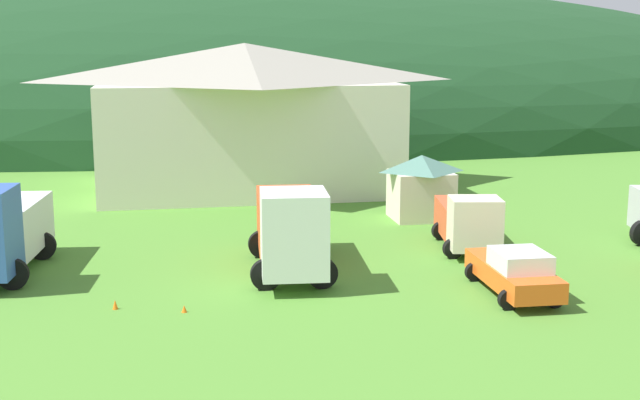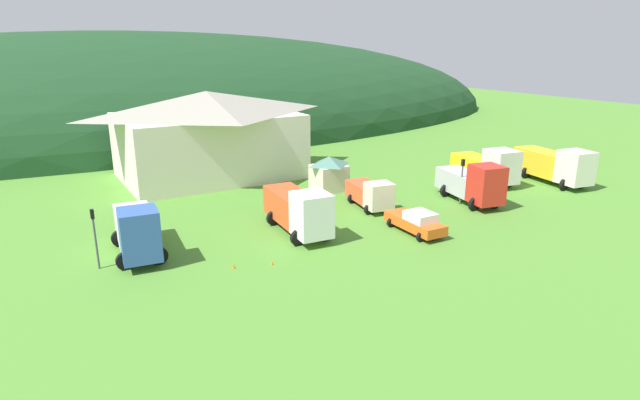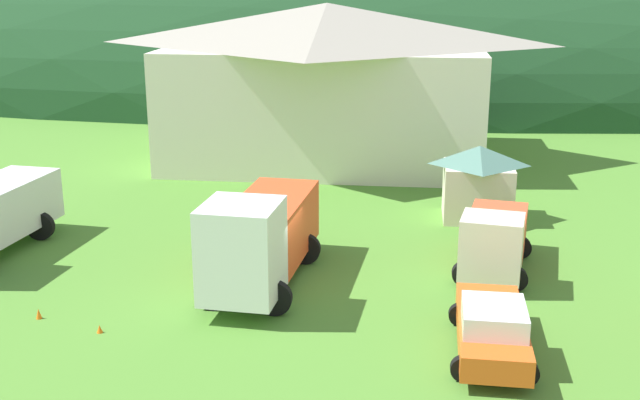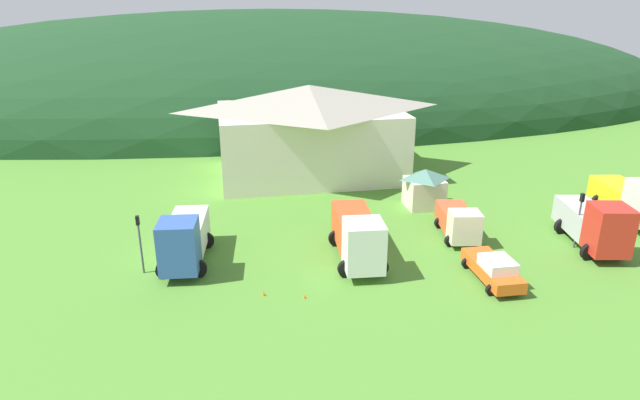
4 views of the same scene
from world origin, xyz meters
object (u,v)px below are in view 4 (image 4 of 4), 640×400
(service_pickup_orange, at_px, (493,269))
(depot_building, at_px, (309,129))
(box_truck_blue, at_px, (184,238))
(traffic_cone_near_pickup, at_px, (264,296))
(light_truck_cream, at_px, (459,221))
(play_shed_cream, at_px, (424,188))
(traffic_light_east, at_px, (579,215))
(heavy_rig_white, at_px, (358,235))
(traffic_cone_mid_row, at_px, (304,298))
(flatbed_truck_yellow, at_px, (633,199))
(traffic_light_west, at_px, (140,238))
(crane_truck_red, at_px, (595,224))

(service_pickup_orange, bearing_deg, depot_building, -161.62)
(box_truck_blue, distance_m, traffic_cone_near_pickup, 6.76)
(light_truck_cream, bearing_deg, play_shed_cream, -169.12)
(play_shed_cream, xyz_separation_m, traffic_light_east, (7.15, -9.23, 0.75))
(traffic_light_east, distance_m, traffic_cone_near_pickup, 21.36)
(heavy_rig_white, xyz_separation_m, traffic_light_east, (14.83, -0.76, 0.60))
(box_truck_blue, height_order, traffic_cone_mid_row, box_truck_blue)
(flatbed_truck_yellow, bearing_deg, traffic_cone_near_pickup, -68.23)
(flatbed_truck_yellow, distance_m, traffic_cone_mid_row, 26.90)
(heavy_rig_white, bearing_deg, traffic_light_west, -88.99)
(light_truck_cream, height_order, traffic_cone_mid_row, light_truck_cream)
(play_shed_cream, xyz_separation_m, traffic_cone_near_pickup, (-13.92, -11.76, -1.62))
(depot_building, xyz_separation_m, box_truck_blue, (-10.80, -17.57, -2.57))
(box_truck_blue, height_order, traffic_cone_near_pickup, box_truck_blue)
(box_truck_blue, xyz_separation_m, crane_truck_red, (26.52, -2.55, -0.03))
(depot_building, bearing_deg, flatbed_truck_yellow, -36.75)
(traffic_cone_mid_row, bearing_deg, box_truck_blue, 140.20)
(box_truck_blue, bearing_deg, depot_building, 154.45)
(heavy_rig_white, bearing_deg, traffic_cone_near_pickup, -57.67)
(box_truck_blue, distance_m, traffic_light_east, 25.60)
(heavy_rig_white, relative_size, traffic_light_east, 1.98)
(traffic_light_east, height_order, traffic_cone_near_pickup, traffic_light_east)
(traffic_cone_near_pickup, bearing_deg, heavy_rig_white, 27.80)
(heavy_rig_white, distance_m, traffic_cone_mid_row, 5.97)
(heavy_rig_white, bearing_deg, service_pickup_orange, 64.69)
(heavy_rig_white, height_order, traffic_light_west, traffic_light_west)
(box_truck_blue, relative_size, heavy_rig_white, 0.92)
(play_shed_cream, relative_size, traffic_cone_mid_row, 6.53)
(light_truck_cream, relative_size, traffic_light_west, 1.49)
(box_truck_blue, relative_size, crane_truck_red, 0.96)
(depot_building, xyz_separation_m, heavy_rig_white, (-0.14, -19.07, -2.57))
(traffic_light_east, bearing_deg, depot_building, 126.53)
(box_truck_blue, distance_m, traffic_light_west, 2.65)
(light_truck_cream, relative_size, traffic_cone_near_pickup, 8.67)
(heavy_rig_white, xyz_separation_m, light_truck_cream, (7.80, 2.21, -0.55))
(heavy_rig_white, bearing_deg, depot_building, -175.89)
(depot_building, bearing_deg, box_truck_blue, -121.59)
(play_shed_cream, height_order, traffic_cone_mid_row, play_shed_cream)
(traffic_cone_mid_row, bearing_deg, light_truck_cream, 27.74)
(heavy_rig_white, distance_m, crane_truck_red, 15.89)
(light_truck_cream, xyz_separation_m, service_pickup_orange, (-0.63, -6.32, -0.40))
(traffic_cone_near_pickup, bearing_deg, light_truck_cream, 21.40)
(play_shed_cream, xyz_separation_m, service_pickup_orange, (-0.51, -12.59, -0.80))
(crane_truck_red, distance_m, traffic_cone_mid_row, 20.19)
(light_truck_cream, bearing_deg, traffic_light_east, 76.86)
(box_truck_blue, bearing_deg, traffic_cone_near_pickup, 48.69)
(play_shed_cream, relative_size, light_truck_cream, 0.57)
(traffic_light_west, xyz_separation_m, traffic_cone_near_pickup, (6.92, -4.10, -2.31))
(box_truck_blue, bearing_deg, service_pickup_orange, 78.56)
(heavy_rig_white, height_order, traffic_cone_mid_row, heavy_rig_white)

